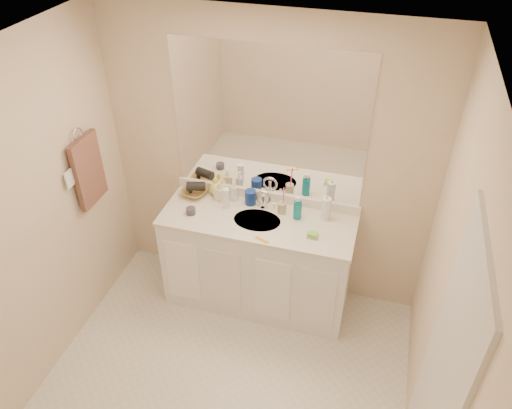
{
  "coord_description": "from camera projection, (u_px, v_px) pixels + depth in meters",
  "views": [
    {
      "loc": [
        0.84,
        -1.91,
        3.25
      ],
      "look_at": [
        0.0,
        0.97,
        1.05
      ],
      "focal_mm": 35.0,
      "sensor_mm": 36.0,
      "label": 1
    }
  ],
  "objects": [
    {
      "name": "soap_bottle_yellow",
      "position": [
        216.0,
        186.0,
        4.09
      ],
      "size": [
        0.15,
        0.15,
        0.15
      ],
      "primitive_type": "imported",
      "rotation": [
        0.0,
        0.0,
        -0.33
      ],
      "color": "#F0DC5D",
      "rests_on": "countertop"
    },
    {
      "name": "faucet",
      "position": [
        263.0,
        201.0,
        3.96
      ],
      "size": [
        0.02,
        0.02,
        0.11
      ],
      "primitive_type": "cylinder",
      "color": "silver",
      "rests_on": "countertop"
    },
    {
      "name": "orange_comb",
      "position": [
        262.0,
        240.0,
        3.66
      ],
      "size": [
        0.11,
        0.06,
        0.0
      ],
      "primitive_type": "cube",
      "rotation": [
        0.0,
        0.0,
        -0.38
      ],
      "color": "orange",
      "rests_on": "countertop"
    },
    {
      "name": "ceiling",
      "position": [
        194.0,
        82.0,
        2.17
      ],
      "size": [
        2.6,
        2.6,
        0.02
      ],
      "primitive_type": "cube",
      "color": "white",
      "rests_on": "wall_back"
    },
    {
      "name": "soap_dish",
      "position": [
        312.0,
        236.0,
        3.69
      ],
      "size": [
        0.09,
        0.07,
        0.01
      ],
      "primitive_type": "cube",
      "rotation": [
        0.0,
        0.0,
        0.01
      ],
      "color": "silver",
      "rests_on": "countertop"
    },
    {
      "name": "extra_white_bottle",
      "position": [
        226.0,
        198.0,
        3.94
      ],
      "size": [
        0.07,
        0.07,
        0.17
      ],
      "primitive_type": "cylinder",
      "rotation": [
        0.0,
        0.0,
        0.4
      ],
      "color": "white",
      "rests_on": "countertop"
    },
    {
      "name": "door",
      "position": [
        433.0,
        400.0,
        2.48
      ],
      "size": [
        0.02,
        0.82,
        2.0
      ],
      "primitive_type": "cube",
      "color": "silver",
      "rests_on": "floor"
    },
    {
      "name": "wall_left",
      "position": [
        18.0,
        239.0,
        3.18
      ],
      "size": [
        0.02,
        2.6,
        2.4
      ],
      "primitive_type": "cube",
      "color": "beige",
      "rests_on": "floor"
    },
    {
      "name": "switch_plate",
      "position": [
        69.0,
        179.0,
        3.56
      ],
      "size": [
        0.01,
        0.08,
        0.13
      ],
      "primitive_type": "cube",
      "color": "white",
      "rests_on": "wall_left"
    },
    {
      "name": "green_soap",
      "position": [
        313.0,
        234.0,
        3.67
      ],
      "size": [
        0.08,
        0.06,
        0.03
      ],
      "primitive_type": "cube",
      "rotation": [
        0.0,
        0.0,
        -0.09
      ],
      "color": "#81D634",
      "rests_on": "soap_dish"
    },
    {
      "name": "mirror",
      "position": [
        268.0,
        124.0,
        3.67
      ],
      "size": [
        1.48,
        0.01,
        1.2
      ],
      "primitive_type": "cube",
      "color": "white",
      "rests_on": "wall_back"
    },
    {
      "name": "wall_right",
      "position": [
        444.0,
        328.0,
        2.59
      ],
      "size": [
        0.02,
        2.6,
        2.4
      ],
      "primitive_type": "cube",
      "color": "beige",
      "rests_on": "floor"
    },
    {
      "name": "soap_bottle_white",
      "position": [
        234.0,
        191.0,
        4.02
      ],
      "size": [
        0.07,
        0.07,
        0.17
      ],
      "primitive_type": "imported",
      "rotation": [
        0.0,
        0.0,
        0.11
      ],
      "color": "white",
      "rests_on": "countertop"
    },
    {
      "name": "vanity_cabinet",
      "position": [
        258.0,
        262.0,
        4.14
      ],
      "size": [
        1.5,
        0.55,
        0.85
      ],
      "primitive_type": "cube",
      "color": "white",
      "rests_on": "floor"
    },
    {
      "name": "hand_towel",
      "position": [
        89.0,
        171.0,
        3.74
      ],
      "size": [
        0.04,
        0.32,
        0.55
      ],
      "primitive_type": "cube",
      "color": "#4E312A",
      "rests_on": "towel_ring"
    },
    {
      "name": "clear_pump_bottle",
      "position": [
        326.0,
        209.0,
        3.82
      ],
      "size": [
        0.08,
        0.08,
        0.19
      ],
      "primitive_type": "cylinder",
      "rotation": [
        0.0,
        0.0,
        0.1
      ],
      "color": "white",
      "rests_on": "countertop"
    },
    {
      "name": "blue_mug",
      "position": [
        250.0,
        197.0,
        3.99
      ],
      "size": [
        0.11,
        0.11,
        0.12
      ],
      "primitive_type": "cylinder",
      "rotation": [
        0.0,
        0.0,
        0.25
      ],
      "color": "navy",
      "rests_on": "countertop"
    },
    {
      "name": "dark_jar",
      "position": [
        191.0,
        211.0,
        3.9
      ],
      "size": [
        0.09,
        0.09,
        0.05
      ],
      "primitive_type": "cylinder",
      "rotation": [
        0.0,
        0.0,
        -0.28
      ],
      "color": "#3C3B43",
      "rests_on": "countertop"
    },
    {
      "name": "floor",
      "position": [
        218.0,
        399.0,
        3.59
      ],
      "size": [
        2.6,
        2.6,
        0.0
      ],
      "primitive_type": "cube",
      "color": "silver",
      "rests_on": "ground"
    },
    {
      "name": "backsplash",
      "position": [
        267.0,
        196.0,
        4.05
      ],
      "size": [
        1.52,
        0.03,
        0.08
      ],
      "primitive_type": "cube",
      "color": "white",
      "rests_on": "countertop"
    },
    {
      "name": "wall_back",
      "position": [
        268.0,
        165.0,
        3.89
      ],
      "size": [
        2.6,
        0.02,
        2.4
      ],
      "primitive_type": "cube",
      "color": "beige",
      "rests_on": "floor"
    },
    {
      "name": "wicker_basket",
      "position": [
        194.0,
        192.0,
        4.11
      ],
      "size": [
        0.24,
        0.24,
        0.05
      ],
      "primitive_type": "imported",
      "rotation": [
        0.0,
        0.0,
        -0.2
      ],
      "color": "#A47E42",
      "rests_on": "countertop"
    },
    {
      "name": "sink_basin",
      "position": [
        257.0,
        221.0,
        3.86
      ],
      "size": [
        0.37,
        0.37,
        0.02
      ],
      "primitive_type": "cylinder",
      "color": "beige",
      "rests_on": "countertop"
    },
    {
      "name": "countertop",
      "position": [
        258.0,
        220.0,
        3.88
      ],
      "size": [
        1.52,
        0.57,
        0.03
      ],
      "primitive_type": "cube",
      "color": "white",
      "rests_on": "vanity_cabinet"
    },
    {
      "name": "towel_ring",
      "position": [
        78.0,
        135.0,
        3.56
      ],
      "size": [
        0.01,
        0.11,
        0.11
      ],
      "primitive_type": "torus",
      "rotation": [
        0.0,
        1.57,
        0.0
      ],
      "color": "silver",
      "rests_on": "wall_left"
    },
    {
      "name": "soap_bottle_cream",
      "position": [
        220.0,
        191.0,
        4.03
      ],
      "size": [
        0.1,
        0.1,
        0.17
      ],
      "primitive_type": "imported",
      "rotation": [
        0.0,
        0.0,
        -0.33
      ],
      "color": "#EBE9BF",
      "rests_on": "countertop"
    },
    {
      "name": "hair_dryer",
      "position": [
        196.0,
        186.0,
        4.07
      ],
      "size": [
        0.17,
        0.12,
        0.08
      ],
      "primitive_type": "cylinder",
      "rotation": [
        0.0,
        1.57,
        0.29
      ],
      "color": "black",
      "rests_on": "wicker_basket"
    },
    {
      "name": "toothbrush",
      "position": [
        283.0,
        197.0,
        3.84
      ],
      "size": [
        0.02,
        0.04,
        0.19
      ],
      "primitive_type": "cylinder",
      "rotation": [
        0.14,
        0.0,
        0.2
      ],
      "color": "#F33FA3",
      "rests_on": "tan_cup"
    },
    {
      "name": "mouthwash_bottle",
      "position": [
        297.0,
        210.0,
        3.83
      ],
      "size": [
        0.07,
        0.07,
        0.15
      ],
      "primitive_type": "cylinder",
      "rotation": [
        0.0,
        0.0,
        0.04
      ],
      "color": "#0B7A89",
      "rests_on": "countertop"
    },
    {
      "name": "tan_cup",
      "position": [
        282.0,
        208.0,
        3.9
      ],
      "size": [
        0.07,
        0.07,
        0.09
      ],
      "primitive_type": "cylinder",
      "rotation": [
        0.0,
        0.0,
        0.05
      ],
      "color": "tan",
      "rests_on": "countertop"
    }
  ]
}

